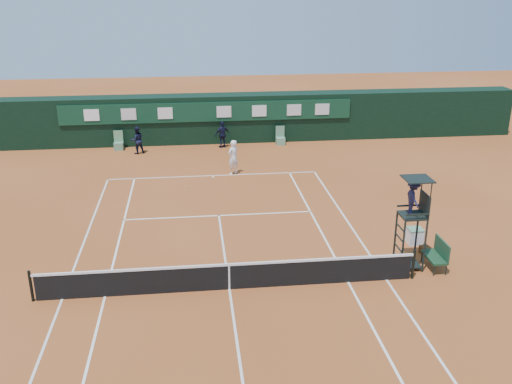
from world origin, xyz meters
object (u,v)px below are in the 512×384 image
player_bench (438,253)px  player (233,157)px  cooler (415,236)px  umpire_chair (413,204)px  tennis_net (229,276)px

player_bench → player: (-6.46, 11.41, 0.34)m
cooler → player: player is taller
umpire_chair → player: size_ratio=1.82×
umpire_chair → player_bench: bearing=-10.4°
player_bench → tennis_net: bearing=-175.3°
tennis_net → cooler: bearing=19.7°
umpire_chair → cooler: (1.00, 1.88, -2.13)m
player → player_bench: bearing=79.6°
player_bench → umpire_chair: bearing=169.6°
umpire_chair → player_bench: 2.13m
tennis_net → player_bench: bearing=4.7°
player_bench → player: size_ratio=0.64×
umpire_chair → player: 12.57m
umpire_chair → player: umpire_chair is taller
tennis_net → umpire_chair: 6.86m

